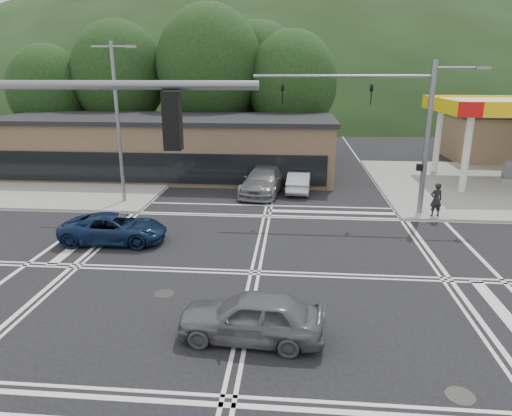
# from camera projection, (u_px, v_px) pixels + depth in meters

# --- Properties ---
(ground) EXTENTS (120.00, 120.00, 0.00)m
(ground) POSITION_uv_depth(u_px,v_px,m) (255.00, 273.00, 17.53)
(ground) COLOR black
(ground) RESTS_ON ground
(sidewalk_ne) EXTENTS (16.00, 16.00, 0.15)m
(sidewalk_ne) POSITION_uv_depth(u_px,v_px,m) (497.00, 186.00, 30.58)
(sidewalk_ne) COLOR gray
(sidewalk_ne) RESTS_ON ground
(sidewalk_nw) EXTENTS (16.00, 16.00, 0.15)m
(sidewalk_nw) POSITION_uv_depth(u_px,v_px,m) (68.00, 177.00, 33.07)
(sidewalk_nw) COLOR gray
(sidewalk_nw) RESTS_ON ground
(convenience_store) EXTENTS (10.00, 6.00, 3.80)m
(convenience_store) POSITION_uv_depth(u_px,v_px,m) (512.00, 139.00, 39.19)
(convenience_store) COLOR #846B4F
(convenience_store) RESTS_ON ground
(commercial_row) EXTENTS (24.00, 8.00, 4.00)m
(commercial_row) POSITION_uv_depth(u_px,v_px,m) (168.00, 148.00, 33.84)
(commercial_row) COLOR brown
(commercial_row) RESTS_ON ground
(hill_north) EXTENTS (252.00, 126.00, 140.00)m
(hill_north) POSITION_uv_depth(u_px,v_px,m) (290.00, 106.00, 103.42)
(hill_north) COLOR #1C3015
(hill_north) RESTS_ON ground
(tree_n_a) EXTENTS (8.00, 8.00, 11.75)m
(tree_n_a) POSITION_uv_depth(u_px,v_px,m) (119.00, 75.00, 39.54)
(tree_n_a) COLOR #382619
(tree_n_a) RESTS_ON ground
(tree_n_b) EXTENTS (9.00, 9.00, 12.98)m
(tree_n_b) POSITION_uv_depth(u_px,v_px,m) (210.00, 67.00, 38.70)
(tree_n_b) COLOR #382619
(tree_n_b) RESTS_ON ground
(tree_n_c) EXTENTS (7.60, 7.60, 10.87)m
(tree_n_c) POSITION_uv_depth(u_px,v_px,m) (292.00, 83.00, 38.49)
(tree_n_c) COLOR #382619
(tree_n_c) RESTS_ON ground
(tree_n_d) EXTENTS (6.80, 6.80, 9.76)m
(tree_n_d) POSITION_uv_depth(u_px,v_px,m) (49.00, 91.00, 39.46)
(tree_n_d) COLOR #382619
(tree_n_d) RESTS_ON ground
(tree_n_e) EXTENTS (8.40, 8.40, 11.98)m
(tree_n_e) POSITION_uv_depth(u_px,v_px,m) (260.00, 75.00, 42.37)
(tree_n_e) COLOR #382619
(tree_n_e) RESTS_ON ground
(streetlight_nw) EXTENTS (2.50, 0.25, 9.00)m
(streetlight_nw) POSITION_uv_depth(u_px,v_px,m) (118.00, 116.00, 25.37)
(streetlight_nw) COLOR slate
(streetlight_nw) RESTS_ON ground
(signal_mast_ne) EXTENTS (11.65, 0.30, 8.00)m
(signal_mast_ne) POSITION_uv_depth(u_px,v_px,m) (404.00, 119.00, 23.33)
(signal_mast_ne) COLOR slate
(signal_mast_ne) RESTS_ON ground
(car_blue_west) EXTENTS (4.74, 2.33, 1.29)m
(car_blue_west) POSITION_uv_depth(u_px,v_px,m) (114.00, 228.00, 20.53)
(car_blue_west) COLOR #0E1E3F
(car_blue_west) RESTS_ON ground
(car_grey_center) EXTENTS (4.33, 2.01, 1.43)m
(car_grey_center) POSITION_uv_depth(u_px,v_px,m) (251.00, 316.00, 13.00)
(car_grey_center) COLOR #5B5D60
(car_grey_center) RESTS_ON ground
(car_queue_a) EXTENTS (1.67, 4.10, 1.32)m
(car_queue_a) POSITION_uv_depth(u_px,v_px,m) (299.00, 181.00, 29.25)
(car_queue_a) COLOR silver
(car_queue_a) RESTS_ON ground
(car_queue_b) EXTENTS (2.13, 5.03, 1.70)m
(car_queue_b) POSITION_uv_depth(u_px,v_px,m) (289.00, 161.00, 35.11)
(car_queue_b) COLOR silver
(car_queue_b) RESTS_ON ground
(car_northbound) EXTENTS (3.12, 5.92, 1.64)m
(car_northbound) POSITION_uv_depth(u_px,v_px,m) (264.00, 180.00, 28.85)
(car_northbound) COLOR slate
(car_northbound) RESTS_ON ground
(pedestrian) EXTENTS (0.72, 0.55, 1.78)m
(pedestrian) POSITION_uv_depth(u_px,v_px,m) (436.00, 200.00, 23.66)
(pedestrian) COLOR black
(pedestrian) RESTS_ON sidewalk_ne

